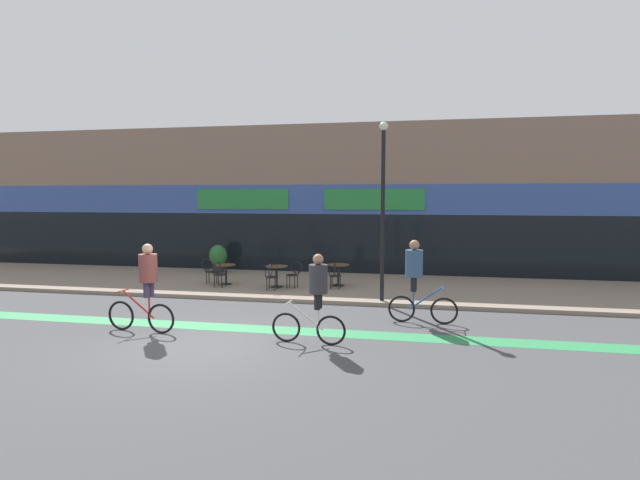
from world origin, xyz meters
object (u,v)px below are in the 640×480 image
Objects in this scene: bistro_table_1 at (277,272)px; cafe_chair_2_near at (335,274)px; cafe_chair_1_side at (294,273)px; cafe_chair_0_near at (219,273)px; lamp_post at (383,199)px; bistro_table_0 at (226,270)px; cyclist_2 at (416,275)px; cafe_chair_1_near at (271,275)px; planter_pot at (218,257)px; cyclist_0 at (146,283)px; cafe_chair_0_side at (209,269)px; cyclist_1 at (315,293)px; bistro_table_2 at (338,270)px.

bistro_table_1 is 2.04m from cafe_chair_2_near.
cafe_chair_2_near is (2.04, 0.03, -0.01)m from bistro_table_1.
cafe_chair_0_near is at bearing 15.85° from cafe_chair_1_side.
bistro_table_0 is at bearing 163.38° from lamp_post.
cafe_chair_2_near is at bearing 129.09° from cyclist_2.
planter_pot is at bearing 44.80° from cafe_chair_1_near.
cafe_chair_1_near is 5.36m from cyclist_0.
cafe_chair_0_near is 0.87m from cafe_chair_0_side.
cafe_chair_0_side is 1.00× the size of cafe_chair_1_side.
cyclist_2 is (2.14, 2.33, 0.10)m from cyclist_1.
cyclist_2 is (6.66, -3.08, 0.60)m from cafe_chair_0_near.
cyclist_1 is (2.59, -5.87, 0.49)m from bistro_table_1.
cafe_chair_2_near is at bearing -76.91° from cafe_chair_0_near.
bistro_table_2 is 3.72m from lamp_post.
bistro_table_1 reaches higher than bistro_table_0.
cafe_chair_1_near is at bearing -45.37° from planter_pot.
cafe_chair_0_near is 1.93m from cafe_chair_1_near.
cafe_chair_0_near and cafe_chair_2_near have the same top height.
cafe_chair_2_near reaches higher than bistro_table_1.
bistro_table_2 is 6.56m from cyclist_1.
cafe_chair_0_near is 2.59m from cafe_chair_1_side.
cafe_chair_2_near is 5.95m from planter_pot.
bistro_table_0 is 0.33× the size of cyclist_2.
cafe_chair_0_near is 1.00× the size of cafe_chair_2_near.
bistro_table_1 is 0.85× the size of cafe_chair_2_near.
cafe_chair_2_near is (2.04, 0.65, 0.00)m from cafe_chair_1_near.
cyclist_0 is 6.65m from cyclist_2.
cyclist_1 is at bearing -53.20° from bistro_table_0.
cafe_chair_2_near is 0.79× the size of planter_pot.
lamp_post is at bearing 159.46° from cafe_chair_1_side.
cafe_chair_1_near is at bearing -60.36° from cyclist_1.
cafe_chair_0_side is 1.00× the size of cafe_chair_1_near.
cyclist_1 is at bearing -130.69° from cyclist_2.
cafe_chair_0_near reaches higher than bistro_table_2.
cafe_chair_1_near is 1.00× the size of cafe_chair_1_side.
cafe_chair_1_near is 4.59m from lamp_post.
cyclist_2 reaches higher than cafe_chair_0_side.
planter_pot is 8.53m from lamp_post.
cafe_chair_2_near is (1.41, 0.04, 0.00)m from cafe_chair_1_side.
cyclist_2 is at bearing -129.36° from cyclist_1.
cafe_chair_0_near is at bearing -90.72° from bistro_table_0.
cafe_chair_1_side is 0.79× the size of planter_pot.
cyclist_2 reaches higher than cyclist_1.
bistro_table_2 is at bearing 17.80° from bistro_table_1.
cafe_chair_1_near is at bearing 150.35° from cyclist_2.
planter_pot is at bearing 158.99° from bistro_table_2.
cyclist_2 is (2.70, -4.20, 0.57)m from bistro_table_2.
cyclist_0 is 1.00× the size of cyclist_2.
cafe_chair_1_near is (-2.04, -1.28, -0.03)m from bistro_table_2.
cyclist_2 is (6.28, 2.18, 0.04)m from cyclist_0.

